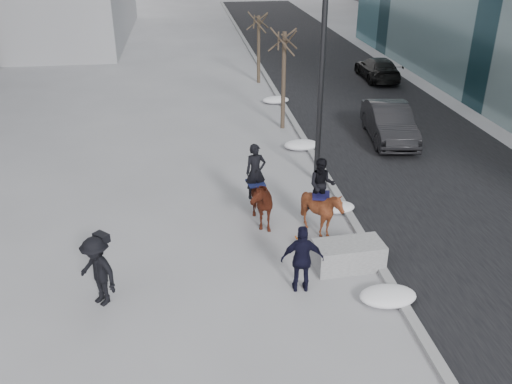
{
  "coord_description": "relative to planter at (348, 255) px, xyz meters",
  "views": [
    {
      "loc": [
        -1.73,
        -11.85,
        7.97
      ],
      "look_at": [
        0.0,
        1.2,
        1.5
      ],
      "focal_mm": 38.0,
      "sensor_mm": 36.0,
      "label": 1
    }
  ],
  "objects": [
    {
      "name": "car_near",
      "position": [
        4.29,
        8.88,
        0.39
      ],
      "size": [
        2.11,
        4.65,
        1.48
      ],
      "primitive_type": "imported",
      "rotation": [
        0.0,
        0.0,
        -0.12
      ],
      "color": "black",
      "rests_on": "ground"
    },
    {
      "name": "lamppost",
      "position": [
        0.41,
        5.33,
        4.64
      ],
      "size": [
        0.25,
        0.8,
        9.09
      ],
      "color": "black",
      "rests_on": "ground"
    },
    {
      "name": "curb",
      "position": [
        0.81,
        10.46,
        -0.29
      ],
      "size": [
        0.25,
        90.0,
        0.12
      ],
      "primitive_type": "cube",
      "color": "gray",
      "rests_on": "ground"
    },
    {
      "name": "mounted_left",
      "position": [
        -2.05,
        2.64,
        0.56
      ],
      "size": [
        1.13,
        1.99,
        2.44
      ],
      "color": "#451A0D",
      "rests_on": "ground"
    },
    {
      "name": "tree_far",
      "position": [
        0.21,
        18.68,
        1.68
      ],
      "size": [
        1.2,
        1.2,
        4.06
      ],
      "primitive_type": null,
      "color": "#372820",
      "rests_on": "ground"
    },
    {
      "name": "tree_near",
      "position": [
        0.21,
        10.9,
        1.94
      ],
      "size": [
        1.2,
        1.2,
        4.59
      ],
      "primitive_type": null,
      "color": "#32281D",
      "rests_on": "ground"
    },
    {
      "name": "mounted_right",
      "position": [
        -0.31,
        1.76,
        0.56
      ],
      "size": [
        1.49,
        1.6,
        2.27
      ],
      "color": "#45180D",
      "rests_on": "ground"
    },
    {
      "name": "snow_piles",
      "position": [
        0.51,
        6.31,
        -0.18
      ],
      "size": [
        1.4,
        16.99,
        0.36
      ],
      "color": "silver",
      "rests_on": "ground"
    },
    {
      "name": "camera_crew",
      "position": [
        -6.16,
        -0.69,
        0.53
      ],
      "size": [
        1.27,
        1.25,
        1.75
      ],
      "color": "black",
      "rests_on": "ground"
    },
    {
      "name": "ground",
      "position": [
        -2.19,
        0.46,
        -0.35
      ],
      "size": [
        120.0,
        120.0,
        0.0
      ],
      "primitive_type": "plane",
      "color": "gray",
      "rests_on": "ground"
    },
    {
      "name": "planter",
      "position": [
        0.0,
        0.0,
        0.0
      ],
      "size": [
        1.82,
        1.0,
        0.71
      ],
      "primitive_type": "cube",
      "rotation": [
        0.0,
        0.0,
        0.07
      ],
      "color": "#99999C",
      "rests_on": "ground"
    },
    {
      "name": "car_far",
      "position": [
        7.09,
        18.46,
        0.28
      ],
      "size": [
        1.92,
        4.41,
        1.26
      ],
      "primitive_type": "imported",
      "rotation": [
        0.0,
        0.0,
        3.11
      ],
      "color": "black",
      "rests_on": "ground"
    },
    {
      "name": "feeder",
      "position": [
        -1.4,
        -0.81,
        0.52
      ],
      "size": [
        1.07,
        0.91,
        1.75
      ],
      "color": "black",
      "rests_on": "ground"
    },
    {
      "name": "road",
      "position": [
        4.81,
        10.46,
        -0.35
      ],
      "size": [
        8.0,
        90.0,
        0.01
      ],
      "primitive_type": "cube",
      "color": "black",
      "rests_on": "ground"
    }
  ]
}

